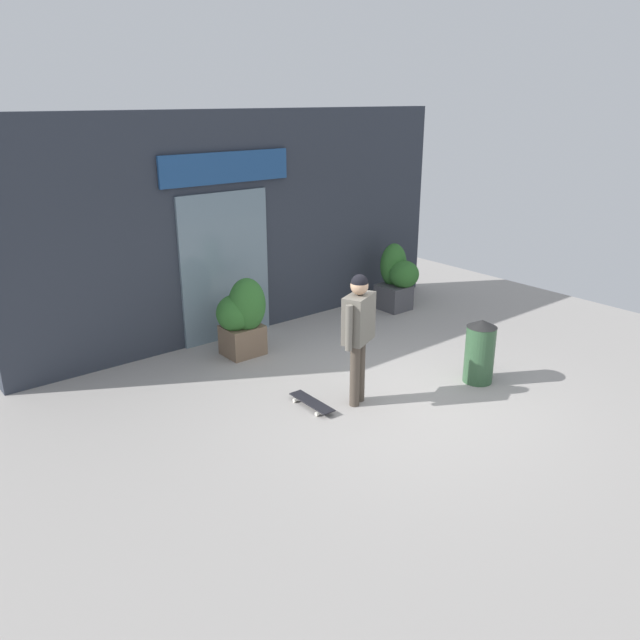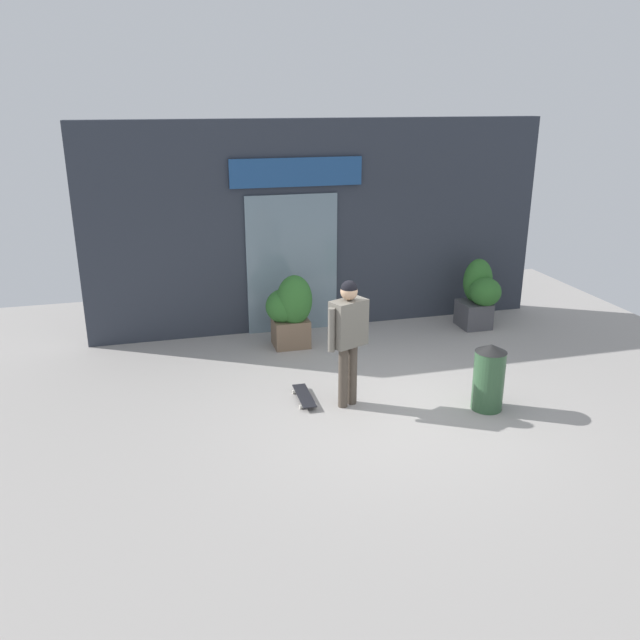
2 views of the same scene
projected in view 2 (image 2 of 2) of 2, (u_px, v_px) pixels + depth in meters
ground_plane at (386, 406)px, 8.77m from camera, size 12.00×12.00×0.00m
building_facade at (319, 227)px, 11.31m from camera, size 8.09×0.31×3.63m
skateboarder at (348, 330)px, 8.45m from camera, size 0.61×0.43×1.75m
skateboard at (304, 396)px, 8.91m from camera, size 0.24×0.75×0.08m
planter_box_left at (290, 310)px, 10.64m from camera, size 0.76×0.61×1.24m
planter_box_right at (479, 294)px, 11.62m from camera, size 0.66×0.77×1.22m
trash_bin at (489, 377)px, 8.55m from camera, size 0.42×0.42×0.92m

